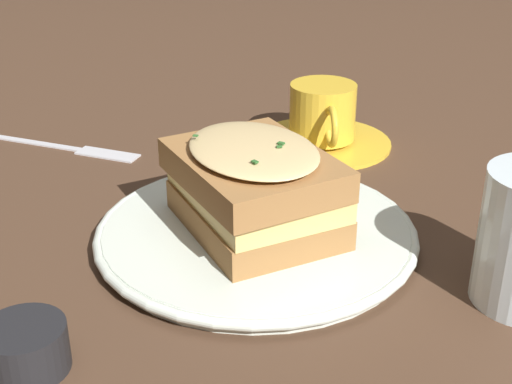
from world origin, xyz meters
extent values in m
plane|color=#473021|center=(0.00, 0.00, 0.00)|extent=(2.40, 2.40, 0.00)
cylinder|color=silver|center=(0.03, 0.02, 0.01)|extent=(0.26, 0.26, 0.01)
torus|color=silver|center=(0.03, 0.02, 0.01)|extent=(0.27, 0.27, 0.01)
cube|color=olive|center=(0.03, 0.02, 0.03)|extent=(0.15, 0.12, 0.02)
cube|color=#E0C16B|center=(0.03, 0.02, 0.05)|extent=(0.15, 0.11, 0.02)
cube|color=olive|center=(0.03, 0.01, 0.07)|extent=(0.15, 0.12, 0.02)
ellipsoid|color=#DBBC7F|center=(0.03, 0.01, 0.09)|extent=(0.14, 0.11, 0.01)
cube|color=#2D6028|center=(0.07, 0.00, 0.09)|extent=(0.01, 0.01, 0.00)
cube|color=#2D6028|center=(0.05, 0.03, 0.09)|extent=(0.00, 0.00, 0.00)
cube|color=#2D6028|center=(0.00, -0.03, 0.09)|extent=(0.00, 0.00, 0.00)
cube|color=#2D6028|center=(0.04, 0.03, 0.09)|extent=(0.01, 0.01, 0.00)
cylinder|color=gold|center=(-0.15, 0.17, 0.00)|extent=(0.16, 0.16, 0.01)
cylinder|color=gold|center=(-0.15, 0.17, 0.04)|extent=(0.07, 0.07, 0.06)
cylinder|color=#381E0F|center=(-0.15, 0.17, 0.06)|extent=(0.06, 0.06, 0.00)
torus|color=gold|center=(-0.11, 0.15, 0.04)|extent=(0.04, 0.02, 0.04)
cube|color=silver|center=(-0.27, -0.13, 0.00)|extent=(0.08, 0.09, 0.00)
cube|color=silver|center=(-0.21, -0.06, 0.00)|extent=(0.06, 0.07, 0.00)
cube|color=#333335|center=(-0.21, -0.05, 0.00)|extent=(0.03, 0.03, 0.00)
cube|color=#333335|center=(-0.20, -0.06, 0.00)|extent=(0.03, 0.03, 0.00)
cube|color=#333335|center=(-0.20, -0.06, 0.00)|extent=(0.03, 0.03, 0.00)
cylinder|color=black|center=(0.12, -0.18, 0.02)|extent=(0.05, 0.05, 0.03)
camera|label=1|loc=(0.51, -0.17, 0.30)|focal=50.00mm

